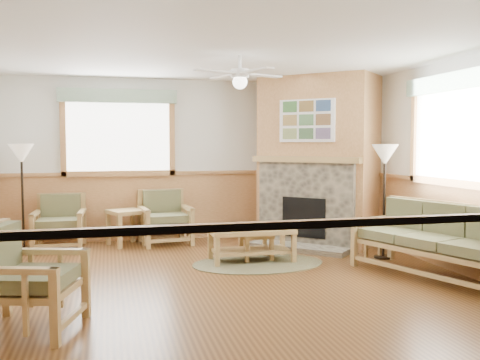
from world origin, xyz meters
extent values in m
cube|color=#583618|center=(0.00, 0.00, -0.01)|extent=(6.00, 6.00, 0.01)
cube|color=white|center=(0.00, 0.00, 2.70)|extent=(6.00, 6.00, 0.01)
cube|color=white|center=(0.00, 3.00, 1.35)|extent=(6.00, 0.02, 2.70)
cube|color=white|center=(0.00, -3.00, 1.35)|extent=(6.00, 0.02, 2.70)
cube|color=white|center=(3.00, 0.00, 1.35)|extent=(0.02, 6.00, 2.70)
cylinder|color=brown|center=(0.67, 0.78, 0.01)|extent=(1.80, 1.80, 0.01)
cube|color=maroon|center=(0.78, 0.92, 0.49)|extent=(0.22, 0.30, 0.03)
cube|color=black|center=(0.48, 1.04, 0.48)|extent=(0.30, 0.33, 0.03)
camera|label=1|loc=(-1.28, -6.09, 1.64)|focal=40.00mm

